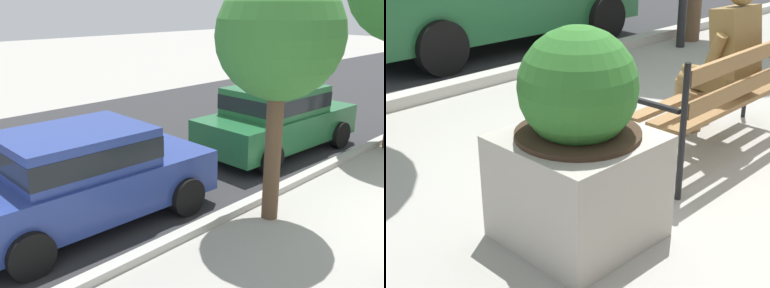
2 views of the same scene
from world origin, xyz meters
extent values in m
cube|color=#2D2D30|center=(0.00, 7.50, 0.00)|extent=(60.00, 9.00, 0.01)
cube|color=#B2AFA8|center=(0.00, 2.90, 0.06)|extent=(60.00, 0.20, 0.12)
cylinder|color=brown|center=(-1.81, 2.42, 1.12)|extent=(0.26, 0.26, 2.25)
sphere|color=#387A33|center=(-1.81, 2.42, 2.91)|extent=(1.90, 1.90, 1.90)
cube|color=navy|center=(-4.01, 4.34, 0.61)|extent=(4.16, 1.85, 0.70)
cube|color=navy|center=(-4.16, 4.35, 1.26)|extent=(2.19, 1.64, 0.60)
cube|color=black|center=(-4.16, 4.35, 1.26)|extent=(2.20, 1.66, 0.33)
cylinder|color=black|center=(-2.65, 5.14, 0.32)|extent=(0.65, 0.24, 0.64)
cylinder|color=black|center=(-2.71, 3.44, 0.32)|extent=(0.65, 0.24, 0.64)
cylinder|color=black|center=(-5.37, 3.54, 0.32)|extent=(0.65, 0.24, 0.64)
cube|color=#236638|center=(1.12, 4.34, 0.61)|extent=(4.16, 1.85, 0.70)
cube|color=#236638|center=(0.97, 4.35, 1.26)|extent=(2.19, 1.64, 0.60)
cube|color=black|center=(0.97, 4.35, 1.26)|extent=(2.20, 1.66, 0.33)
cylinder|color=black|center=(2.49, 5.14, 0.32)|extent=(0.65, 0.24, 0.64)
cylinder|color=black|center=(2.42, 3.44, 0.32)|extent=(0.65, 0.24, 0.64)
cylinder|color=black|center=(-0.18, 5.24, 0.32)|extent=(0.65, 0.24, 0.64)
cylinder|color=black|center=(-0.24, 3.54, 0.32)|extent=(0.65, 0.24, 0.64)
camera|label=1|loc=(-7.42, -1.46, 3.37)|focal=42.06mm
camera|label=2|loc=(-3.68, -2.10, 1.87)|focal=53.51mm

